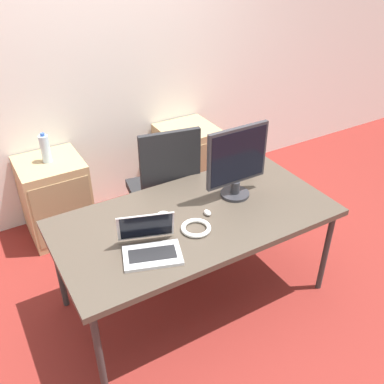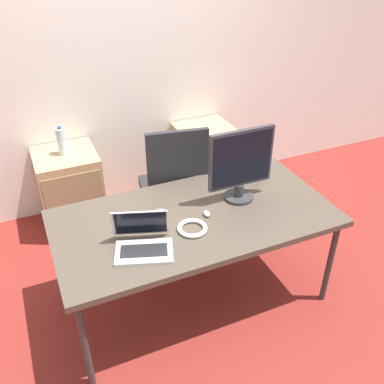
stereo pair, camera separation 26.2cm
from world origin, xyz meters
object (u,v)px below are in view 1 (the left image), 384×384
at_px(cabinet_right, 188,161).
at_px(coffee_cup_white, 164,222).
at_px(cabinet_left, 55,198).
at_px(mouse, 207,213).
at_px(laptop_center, 150,245).
at_px(monitor, 237,162).
at_px(cable_coil, 196,228).
at_px(office_chair, 164,200).
at_px(coffee_cup_brown, 248,168).
at_px(water_bottle, 45,149).

bearing_deg(cabinet_right, coffee_cup_white, -125.30).
relative_size(cabinet_left, mouse, 11.63).
distance_m(cabinet_left, mouse, 1.48).
distance_m(cabinet_right, laptop_center, 1.79).
relative_size(monitor, mouse, 8.47).
relative_size(cabinet_left, laptop_center, 1.82).
distance_m(mouse, cable_coil, 0.17).
distance_m(office_chair, coffee_cup_brown, 0.73).
xyz_separation_m(cabinet_right, monitor, (-0.30, -1.16, 0.62)).
height_order(office_chair, coffee_cup_white, office_chair).
relative_size(mouse, cable_coil, 0.32).
xyz_separation_m(cabinet_left, mouse, (0.67, -1.26, 0.38)).
xyz_separation_m(laptop_center, monitor, (0.74, 0.24, 0.21)).
relative_size(cabinet_right, mouse, 11.63).
bearing_deg(cabinet_right, monitor, -104.58).
relative_size(office_chair, mouse, 18.20).
height_order(cabinet_left, monitor, monitor).
xyz_separation_m(water_bottle, laptop_center, (0.21, -1.40, -0.04)).
bearing_deg(monitor, water_bottle, 129.41).
height_order(cabinet_right, mouse, mouse).
height_order(water_bottle, mouse, water_bottle).
distance_m(office_chair, water_bottle, 0.99).
height_order(laptop_center, monitor, monitor).
relative_size(cabinet_right, water_bottle, 2.83).
bearing_deg(mouse, cable_coil, -145.79).
xyz_separation_m(monitor, cable_coil, (-0.42, -0.20, -0.24)).
relative_size(office_chair, cabinet_left, 1.57).
bearing_deg(mouse, coffee_cup_white, 177.32).
relative_size(laptop_center, coffee_cup_brown, 3.22).
bearing_deg(cabinet_right, cable_coil, -118.09).
distance_m(office_chair, cable_coil, 0.89).
relative_size(office_chair, coffee_cup_white, 10.47).
height_order(laptop_center, mouse, laptop_center).
distance_m(coffee_cup_white, cable_coil, 0.20).
relative_size(mouse, coffee_cup_brown, 0.51).
bearing_deg(coffee_cup_brown, cabinet_right, 85.88).
xyz_separation_m(office_chair, coffee_cup_white, (-0.35, -0.69, 0.36)).
distance_m(mouse, coffee_cup_white, 0.30).
bearing_deg(cable_coil, water_bottle, 111.44).
xyz_separation_m(cabinet_left, laptop_center, (0.21, -1.40, 0.41)).
bearing_deg(water_bottle, cabinet_left, -90.00).
relative_size(cabinet_left, water_bottle, 2.83).
bearing_deg(cabinet_left, office_chair, -37.29).
xyz_separation_m(office_chair, cabinet_left, (-0.72, 0.55, -0.05)).
bearing_deg(office_chair, mouse, -94.03).
bearing_deg(coffee_cup_white, coffee_cup_brown, 17.52).
distance_m(office_chair, coffee_cup_white, 0.86).
bearing_deg(laptop_center, cable_coil, 7.65).
bearing_deg(cabinet_left, mouse, -61.83).
bearing_deg(coffee_cup_white, cabinet_left, 106.75).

